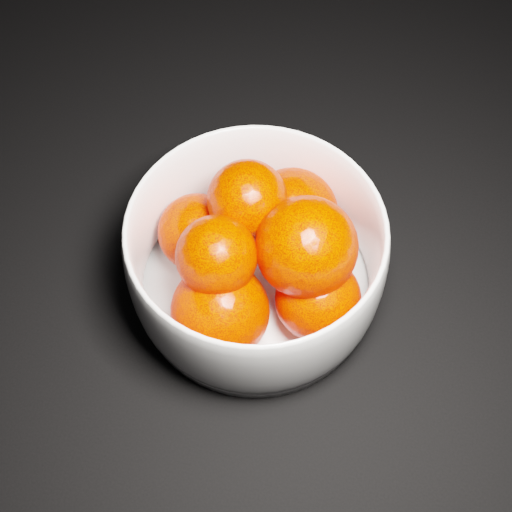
# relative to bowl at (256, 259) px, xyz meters

# --- Properties ---
(ground) EXTENTS (3.00, 3.00, 0.00)m
(ground) POSITION_rel_bowl_xyz_m (-0.25, 0.19, -0.06)
(ground) COLOR black
(ground) RESTS_ON ground
(bowl) EXTENTS (0.23, 0.23, 0.11)m
(bowl) POSITION_rel_bowl_xyz_m (0.00, 0.00, 0.00)
(bowl) COLOR white
(bowl) RESTS_ON ground
(orange_pile) EXTENTS (0.19, 0.20, 0.13)m
(orange_pile) POSITION_rel_bowl_xyz_m (0.01, -0.00, 0.01)
(orange_pile) COLOR #F02000
(orange_pile) RESTS_ON bowl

